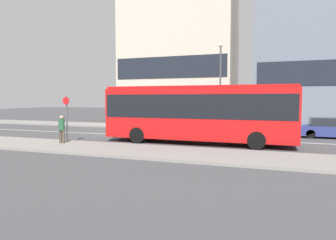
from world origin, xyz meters
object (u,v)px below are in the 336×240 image
at_px(bus_stop_sign, 67,115).
at_px(pedestrian_near_stop, 62,127).
at_px(city_bus, 198,111).
at_px(street_lamp, 220,77).
at_px(parked_car_0, 330,128).

bearing_deg(bus_stop_sign, pedestrian_near_stop, -93.83).
bearing_deg(pedestrian_near_stop, city_bus, 21.70).
relative_size(bus_stop_sign, street_lamp, 0.38).
relative_size(parked_car_0, bus_stop_sign, 1.55).
bearing_deg(street_lamp, parked_car_0, -14.05).
distance_m(city_bus, street_lamp, 7.89).
distance_m(parked_car_0, bus_stop_sign, 17.35).
height_order(parked_car_0, bus_stop_sign, bus_stop_sign).
distance_m(pedestrian_near_stop, street_lamp, 13.50).
relative_size(city_bus, parked_car_0, 2.68).
bearing_deg(parked_car_0, street_lamp, 165.95).
height_order(city_bus, bus_stop_sign, city_bus).
height_order(city_bus, street_lamp, street_lamp).
bearing_deg(parked_car_0, bus_stop_sign, -150.89).
bearing_deg(city_bus, parked_car_0, 39.00).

